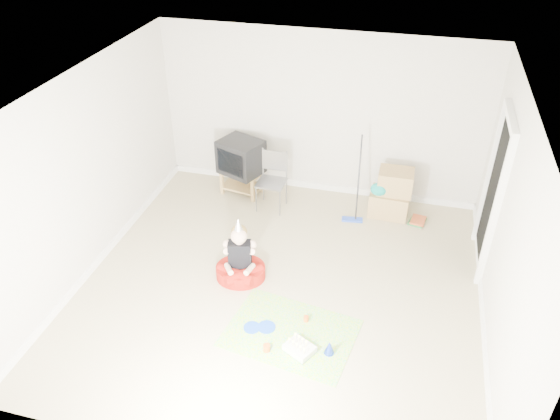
% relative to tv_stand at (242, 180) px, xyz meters
% --- Properties ---
extents(ground, '(5.00, 5.00, 0.00)m').
position_rel_tv_stand_xyz_m(ground, '(1.16, -2.07, -0.23)').
color(ground, '#BEB088').
rests_on(ground, ground).
extents(doorway_recess, '(0.02, 0.90, 2.05)m').
position_rel_tv_stand_xyz_m(doorway_recess, '(3.64, -0.87, 0.79)').
color(doorway_recess, black).
rests_on(doorway_recess, ground).
extents(tv_stand, '(0.68, 0.49, 0.39)m').
position_rel_tv_stand_xyz_m(tv_stand, '(0.00, 0.00, 0.00)').
color(tv_stand, '#9F7D48').
rests_on(tv_stand, ground).
extents(crt_tv, '(0.78, 0.72, 0.54)m').
position_rel_tv_stand_xyz_m(crt_tv, '(0.00, -0.00, 0.42)').
color(crt_tv, black).
rests_on(crt_tv, tv_stand).
extents(folding_chair, '(0.43, 0.41, 0.92)m').
position_rel_tv_stand_xyz_m(folding_chair, '(0.58, -0.31, 0.21)').
color(folding_chair, gray).
rests_on(folding_chair, ground).
extents(cardboard_boxes, '(0.61, 0.47, 0.74)m').
position_rel_tv_stand_xyz_m(cardboard_boxes, '(2.37, -0.02, 0.12)').
color(cardboard_boxes, tan).
rests_on(cardboard_boxes, ground).
extents(floor_mop, '(0.32, 0.42, 1.25)m').
position_rel_tv_stand_xyz_m(floor_mop, '(1.85, -0.36, 0.03)').
color(floor_mop, blue).
rests_on(floor_mop, ground).
extents(book_pile, '(0.28, 0.32, 0.06)m').
position_rel_tv_stand_xyz_m(book_pile, '(2.82, -0.16, -0.20)').
color(book_pile, '#277538').
rests_on(book_pile, ground).
extents(seated_woman, '(0.77, 0.77, 0.93)m').
position_rel_tv_stand_xyz_m(seated_woman, '(0.63, -2.02, -0.03)').
color(seated_woman, '#A7180F').
rests_on(seated_woman, ground).
extents(party_mat, '(1.60, 1.27, 0.01)m').
position_rel_tv_stand_xyz_m(party_mat, '(1.49, -2.83, -0.23)').
color(party_mat, '#E43081').
rests_on(party_mat, ground).
extents(birthday_cake, '(0.39, 0.36, 0.15)m').
position_rel_tv_stand_xyz_m(birthday_cake, '(1.65, -3.07, -0.19)').
color(birthday_cake, silver).
rests_on(birthday_cake, party_mat).
extents(blue_plate_near, '(0.22, 0.22, 0.01)m').
position_rel_tv_stand_xyz_m(blue_plate_near, '(1.20, -2.81, -0.22)').
color(blue_plate_near, blue).
rests_on(blue_plate_near, party_mat).
extents(blue_plate_far, '(0.27, 0.27, 0.01)m').
position_rel_tv_stand_xyz_m(blue_plate_far, '(1.03, -2.86, -0.22)').
color(blue_plate_far, blue).
rests_on(blue_plate_far, party_mat).
extents(orange_cup_near, '(0.07, 0.07, 0.07)m').
position_rel_tv_stand_xyz_m(orange_cup_near, '(1.62, -2.59, -0.19)').
color(orange_cup_near, '#CE5416').
rests_on(orange_cup_near, party_mat).
extents(orange_cup_far, '(0.09, 0.09, 0.09)m').
position_rel_tv_stand_xyz_m(orange_cup_far, '(1.29, -3.16, -0.18)').
color(orange_cup_far, '#CE5416').
rests_on(orange_cup_far, party_mat).
extents(blue_party_hat, '(0.12, 0.12, 0.17)m').
position_rel_tv_stand_xyz_m(blue_party_hat, '(1.97, -3.01, -0.14)').
color(blue_party_hat, '#1C35C7').
rests_on(blue_party_hat, party_mat).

